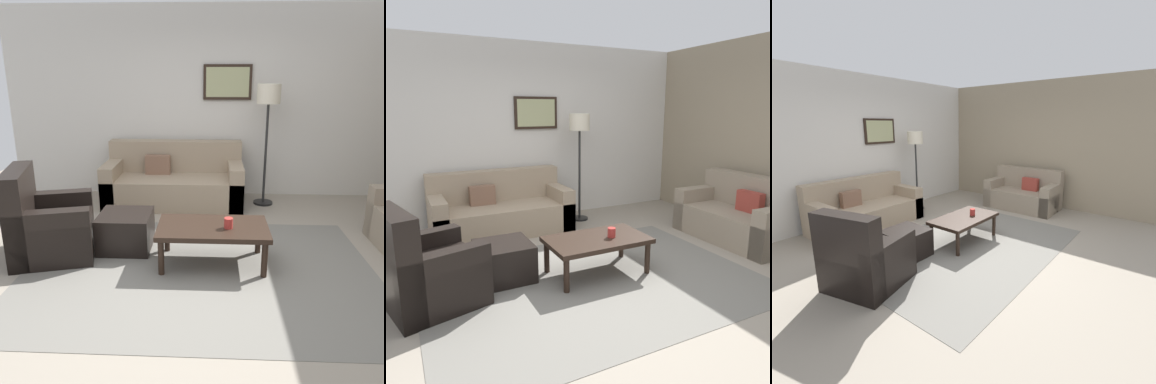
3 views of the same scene
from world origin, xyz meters
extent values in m
plane|color=gray|center=(0.00, 0.00, 0.00)|extent=(8.00, 8.00, 0.00)
cube|color=silver|center=(0.00, 2.60, 1.40)|extent=(6.00, 0.12, 2.80)
cube|color=slate|center=(0.00, 0.00, 0.00)|extent=(3.45, 2.47, 0.01)
cube|color=gray|center=(-0.43, 2.00, 0.21)|extent=(1.97, 0.91, 0.42)
cube|color=gray|center=(-0.43, 2.33, 0.44)|extent=(1.97, 0.24, 0.88)
cube|color=gray|center=(-1.31, 2.00, 0.31)|extent=(0.20, 0.91, 0.62)
cube|color=gray|center=(0.46, 2.00, 0.31)|extent=(0.20, 0.91, 0.62)
cube|color=brown|center=(-0.67, 2.11, 0.56)|extent=(0.36, 0.12, 0.28)
cube|color=black|center=(-1.55, 0.29, 0.22)|extent=(0.98, 0.98, 0.44)
cube|color=black|center=(-1.84, 0.21, 0.47)|extent=(0.40, 0.82, 0.95)
cube|color=black|center=(-1.46, -0.02, 0.30)|extent=(0.81, 0.36, 0.60)
cube|color=black|center=(-1.63, 0.60, 0.30)|extent=(0.81, 0.36, 0.60)
cube|color=black|center=(-0.82, 0.48, 0.20)|extent=(0.56, 0.56, 0.40)
cylinder|color=black|center=(-0.36, -0.10, 0.18)|extent=(0.06, 0.06, 0.36)
cylinder|color=black|center=(0.62, -0.10, 0.18)|extent=(0.06, 0.06, 0.36)
cylinder|color=black|center=(-0.36, 0.42, 0.18)|extent=(0.06, 0.06, 0.36)
cylinder|color=black|center=(0.62, 0.42, 0.18)|extent=(0.06, 0.06, 0.36)
cube|color=black|center=(0.13, 0.16, 0.39)|extent=(1.10, 0.64, 0.05)
cylinder|color=#B2332D|center=(0.28, 0.11, 0.46)|extent=(0.09, 0.09, 0.10)
cylinder|color=black|center=(0.88, 2.07, 0.01)|extent=(0.28, 0.28, 0.03)
cylinder|color=#262626|center=(0.88, 2.07, 0.72)|extent=(0.04, 0.04, 1.45)
cylinder|color=beige|center=(0.88, 2.07, 1.58)|extent=(0.32, 0.32, 0.26)
cube|color=black|center=(0.33, 2.52, 1.72)|extent=(0.71, 0.04, 0.50)
cube|color=tan|center=(0.33, 2.50, 1.72)|extent=(0.63, 0.01, 0.42)
camera|label=1|loc=(0.10, -3.46, 1.89)|focal=36.61mm
camera|label=2|loc=(-1.77, -3.15, 1.78)|focal=34.55mm
camera|label=3|loc=(-3.23, -2.45, 1.86)|focal=26.10mm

